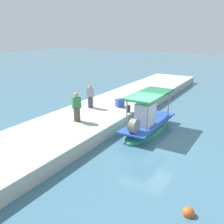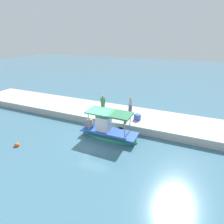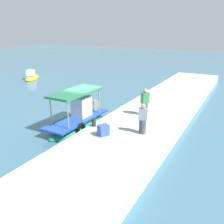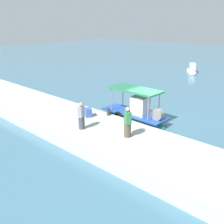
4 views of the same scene
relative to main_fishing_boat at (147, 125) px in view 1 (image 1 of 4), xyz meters
name	(u,v)px [view 1 (image 1 of 4)]	position (x,y,z in m)	size (l,w,h in m)	color
ground_plane	(148,139)	(0.99, 0.49, -0.44)	(120.00, 120.00, 0.00)	#416E85
dock_quay	(87,120)	(0.99, -3.77, -0.09)	(36.00, 4.60, 0.70)	beige
main_fishing_boat	(147,125)	(0.00, 0.00, 0.00)	(5.04, 1.79, 2.69)	#27926B
fisherman_near_bollard	(77,108)	(2.19, -3.57, 1.04)	(0.56, 0.53, 1.73)	brown
fisherman_by_crate	(90,97)	(-0.51, -4.51, 0.99)	(0.47, 0.52, 1.62)	#424451
mooring_bollard	(128,109)	(-0.91, -1.76, 0.49)	(0.24, 0.24, 0.47)	#2D2D33
cargo_crate	(120,103)	(-1.73, -2.86, 0.54)	(0.52, 0.42, 0.56)	#3B57B5
marker_buoy	(188,213)	(6.06, 4.08, -0.36)	(0.40, 0.40, 0.40)	#ED5920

